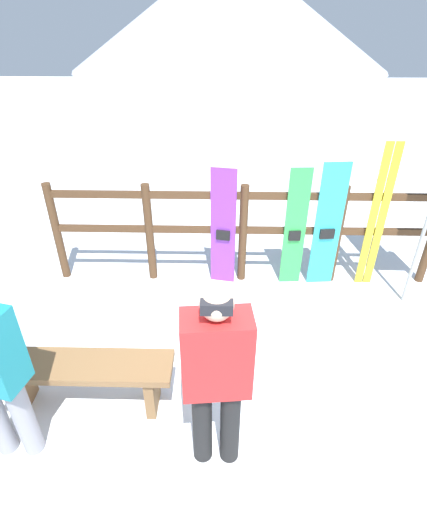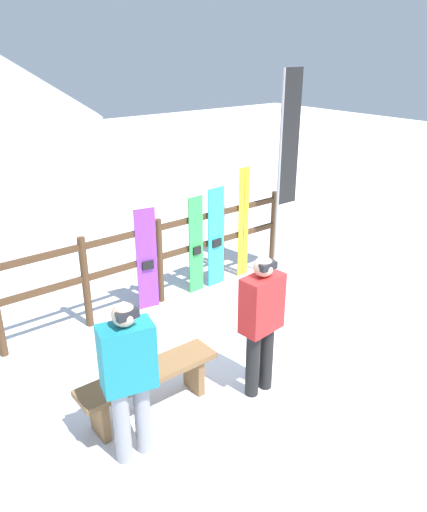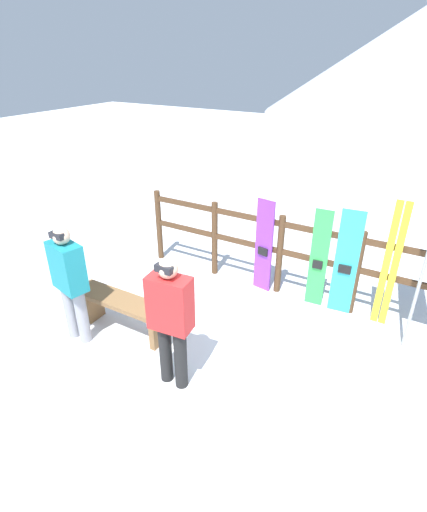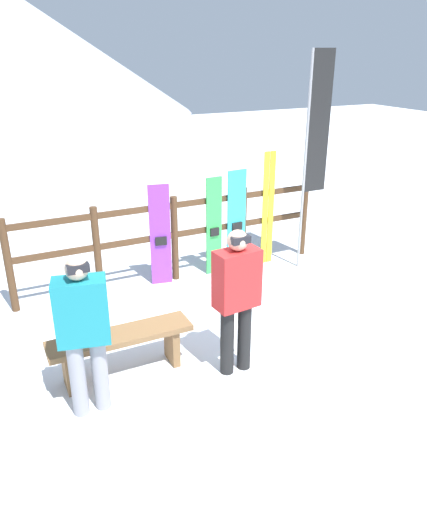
# 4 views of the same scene
# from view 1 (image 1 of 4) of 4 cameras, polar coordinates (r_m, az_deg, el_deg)

# --- Properties ---
(ground_plane) EXTENTS (40.00, 40.00, 0.00)m
(ground_plane) POSITION_cam_1_polar(r_m,az_deg,el_deg) (3.62, 5.19, -22.41)
(ground_plane) COLOR white
(mountain_backdrop) EXTENTS (18.00, 18.00, 6.00)m
(mountain_backdrop) POSITION_cam_1_polar(r_m,az_deg,el_deg) (26.21, 2.28, 31.87)
(mountain_backdrop) COLOR #B2BCD1
(mountain_backdrop) RESTS_ON ground
(fence) EXTENTS (4.60, 0.10, 1.26)m
(fence) POSITION_cam_1_polar(r_m,az_deg,el_deg) (4.75, 4.27, 4.15)
(fence) COLOR #4C331E
(fence) RESTS_ON ground
(bench) EXTENTS (1.47, 0.36, 0.50)m
(bench) POSITION_cam_1_polar(r_m,az_deg,el_deg) (3.59, -18.04, -15.76)
(bench) COLOR brown
(bench) RESTS_ON ground
(person_red) EXTENTS (0.47, 0.29, 1.58)m
(person_red) POSITION_cam_1_polar(r_m,az_deg,el_deg) (2.72, 0.42, -16.29)
(person_red) COLOR black
(person_red) RESTS_ON ground
(snowboard_purple) EXTENTS (0.30, 0.10, 1.47)m
(snowboard_purple) POSITION_cam_1_polar(r_m,az_deg,el_deg) (4.69, 1.38, 3.88)
(snowboard_purple) COLOR purple
(snowboard_purple) RESTS_ON ground
(snowboard_green) EXTENTS (0.25, 0.06, 1.49)m
(snowboard_green) POSITION_cam_1_polar(r_m,az_deg,el_deg) (4.77, 11.56, 3.74)
(snowboard_green) COLOR green
(snowboard_green) RESTS_ON ground
(snowboard_cyan) EXTENTS (0.31, 0.08, 1.55)m
(snowboard_cyan) POSITION_cam_1_polar(r_m,az_deg,el_deg) (4.84, 15.99, 3.96)
(snowboard_cyan) COLOR #2DBFCC
(snowboard_cyan) RESTS_ON ground
(ski_pair_yellow) EXTENTS (0.19, 0.02, 1.78)m
(ski_pair_yellow) POSITION_cam_1_polar(r_m,az_deg,el_deg) (4.96, 22.35, 4.95)
(ski_pair_yellow) COLOR yellow
(ski_pair_yellow) RESTS_ON ground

